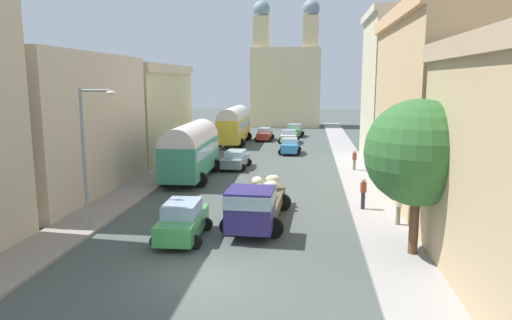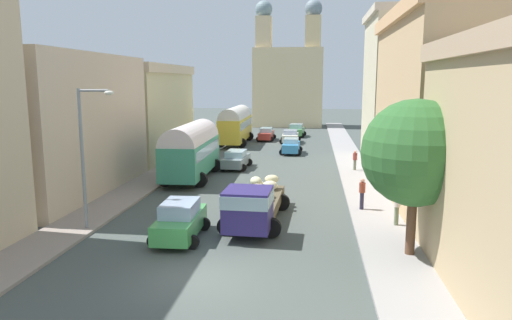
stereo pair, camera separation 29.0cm
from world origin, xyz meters
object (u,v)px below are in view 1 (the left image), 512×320
at_px(car_0, 290,146).
at_px(car_1, 289,136).
at_px(car_2, 294,130).
at_px(pedestrian_2, 399,206).
at_px(parked_bus_0, 191,149).
at_px(pedestrian_1, 354,159).
at_px(car_4, 236,159).
at_px(car_5, 265,134).
at_px(streetlamp_near, 88,148).
at_px(car_3, 183,221).
at_px(pedestrian_0, 363,192).
at_px(cargo_truck_0, 256,203).
at_px(parked_bus_1, 234,123).

xyz_separation_m(car_0, car_1, (-0.47, 8.05, -0.01)).
height_order(car_2, pedestrian_2, pedestrian_2).
relative_size(parked_bus_0, pedestrian_1, 5.18).
height_order(car_4, pedestrian_2, pedestrian_2).
bearing_deg(car_5, car_2, 51.10).
xyz_separation_m(pedestrian_2, streetlamp_near, (-14.28, -2.17, 2.88)).
height_order(car_0, car_3, car_3).
distance_m(pedestrian_0, pedestrian_2, 2.97).
bearing_deg(car_0, pedestrian_0, -76.51).
xyz_separation_m(cargo_truck_0, car_1, (0.16, 31.21, -0.43)).
bearing_deg(car_2, car_0, -89.84).
xyz_separation_m(pedestrian_0, pedestrian_1, (0.57, 11.35, -0.10)).
distance_m(car_4, pedestrian_2, 17.50).
relative_size(cargo_truck_0, pedestrian_1, 4.59).
bearing_deg(pedestrian_1, car_4, 178.25).
distance_m(car_5, pedestrian_2, 33.79).
bearing_deg(cargo_truck_0, car_2, 89.09).
distance_m(cargo_truck_0, car_2, 37.30).
bearing_deg(streetlamp_near, car_0, 71.67).
distance_m(parked_bus_1, pedestrian_1, 19.12).
bearing_deg(car_3, pedestrian_0, 32.71).
relative_size(parked_bus_0, streetlamp_near, 1.30).
relative_size(parked_bus_0, parked_bus_1, 0.86).
bearing_deg(pedestrian_2, car_5, 106.40).
xyz_separation_m(car_3, streetlamp_near, (-4.49, 0.61, 3.10)).
xyz_separation_m(car_1, car_3, (-3.20, -33.30, 0.09)).
distance_m(parked_bus_0, car_2, 27.50).
relative_size(cargo_truck_0, car_2, 2.01).
bearing_deg(cargo_truck_0, car_5, 94.82).
height_order(parked_bus_1, car_3, parked_bus_1).
bearing_deg(pedestrian_2, car_2, 99.55).
bearing_deg(car_1, cargo_truck_0, -90.29).
height_order(car_5, streetlamp_near, streetlamp_near).
distance_m(car_5, pedestrian_0, 30.89).
bearing_deg(parked_bus_0, car_5, 82.17).
bearing_deg(parked_bus_0, cargo_truck_0, -60.97).
xyz_separation_m(cargo_truck_0, car_2, (0.59, 37.30, -0.38)).
bearing_deg(car_4, car_0, 63.96).
bearing_deg(parked_bus_1, car_4, -80.39).
relative_size(pedestrian_2, streetlamp_near, 0.28).
distance_m(car_4, car_5, 18.16).
relative_size(car_5, pedestrian_2, 2.32).
relative_size(car_2, streetlamp_near, 0.57).
relative_size(parked_bus_1, streetlamp_near, 1.51).
distance_m(car_2, car_5, 5.39).
distance_m(parked_bus_0, car_5, 22.76).
height_order(car_3, car_5, car_3).
distance_m(parked_bus_0, car_4, 5.23).
height_order(cargo_truck_0, pedestrian_1, cargo_truck_0).
bearing_deg(parked_bus_0, pedestrian_1, 18.97).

